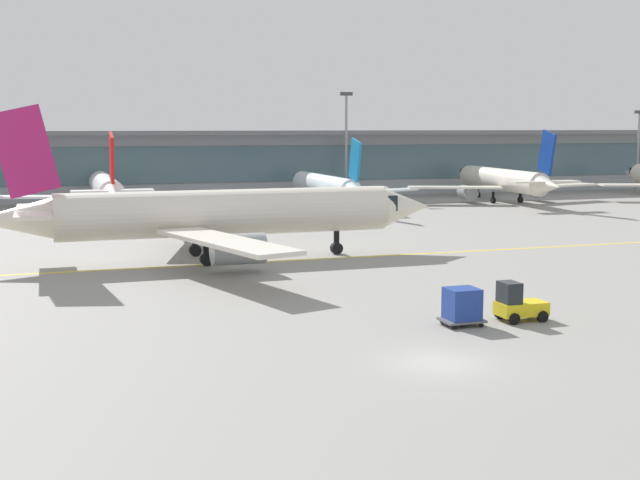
{
  "coord_description": "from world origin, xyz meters",
  "views": [
    {
      "loc": [
        -15.45,
        -31.97,
        10.11
      ],
      "look_at": [
        0.35,
        18.13,
        3.0
      ],
      "focal_mm": 47.06,
      "sensor_mm": 36.0,
      "label": 1
    }
  ],
  "objects_px": {
    "apron_light_mast_2": "(346,141)",
    "gate_airplane_4": "(503,180)",
    "gate_airplane_3": "(325,186)",
    "cargo_dolly_lead": "(462,305)",
    "taxiing_regional_jet": "(221,214)",
    "baggage_tug": "(518,304)",
    "gate_airplane_2": "(106,188)",
    "apron_light_mast_3": "(638,147)"
  },
  "relations": [
    {
      "from": "gate_airplane_4",
      "to": "cargo_dolly_lead",
      "type": "height_order",
      "value": "gate_airplane_4"
    },
    {
      "from": "gate_airplane_3",
      "to": "cargo_dolly_lead",
      "type": "xyz_separation_m",
      "value": [
        -12.86,
        -62.64,
        -1.61
      ]
    },
    {
      "from": "gate_airplane_4",
      "to": "cargo_dolly_lead",
      "type": "distance_m",
      "value": 73.19
    },
    {
      "from": "gate_airplane_4",
      "to": "taxiing_regional_jet",
      "type": "xyz_separation_m",
      "value": [
        -45.66,
        -37.64,
        0.58
      ]
    },
    {
      "from": "cargo_dolly_lead",
      "to": "apron_light_mast_2",
      "type": "height_order",
      "value": "apron_light_mast_2"
    },
    {
      "from": "cargo_dolly_lead",
      "to": "gate_airplane_3",
      "type": "bearing_deg",
      "value": 77.17
    },
    {
      "from": "gate_airplane_2",
      "to": "baggage_tug",
      "type": "relative_size",
      "value": 11.04
    },
    {
      "from": "gate_airplane_2",
      "to": "apron_light_mast_2",
      "type": "relative_size",
      "value": 1.94
    },
    {
      "from": "gate_airplane_2",
      "to": "gate_airplane_4",
      "type": "distance_m",
      "value": 51.99
    },
    {
      "from": "taxiing_regional_jet",
      "to": "gate_airplane_3",
      "type": "bearing_deg",
      "value": 60.71
    },
    {
      "from": "apron_light_mast_2",
      "to": "gate_airplane_4",
      "type": "bearing_deg",
      "value": -33.7
    },
    {
      "from": "baggage_tug",
      "to": "gate_airplane_3",
      "type": "bearing_deg",
      "value": 80.06
    },
    {
      "from": "cargo_dolly_lead",
      "to": "apron_light_mast_2",
      "type": "distance_m",
      "value": 77.57
    },
    {
      "from": "taxiing_regional_jet",
      "to": "apron_light_mast_2",
      "type": "xyz_separation_m",
      "value": [
        27.48,
        49.77,
        4.66
      ]
    },
    {
      "from": "apron_light_mast_3",
      "to": "apron_light_mast_2",
      "type": "bearing_deg",
      "value": 177.83
    },
    {
      "from": "gate_airplane_3",
      "to": "baggage_tug",
      "type": "bearing_deg",
      "value": 170.56
    },
    {
      "from": "apron_light_mast_2",
      "to": "apron_light_mast_3",
      "type": "height_order",
      "value": "apron_light_mast_2"
    },
    {
      "from": "gate_airplane_3",
      "to": "apron_light_mast_2",
      "type": "distance_m",
      "value": 14.93
    },
    {
      "from": "taxiing_regional_jet",
      "to": "apron_light_mast_3",
      "type": "bearing_deg",
      "value": 31.77
    },
    {
      "from": "taxiing_regional_jet",
      "to": "apron_light_mast_2",
      "type": "bearing_deg",
      "value": 60.36
    },
    {
      "from": "apron_light_mast_2",
      "to": "gate_airplane_3",
      "type": "bearing_deg",
      "value": -120.01
    },
    {
      "from": "gate_airplane_2",
      "to": "apron_light_mast_3",
      "type": "relative_size",
      "value": 2.3
    },
    {
      "from": "gate_airplane_4",
      "to": "apron_light_mast_2",
      "type": "relative_size",
      "value": 1.98
    },
    {
      "from": "gate_airplane_3",
      "to": "apron_light_mast_2",
      "type": "height_order",
      "value": "apron_light_mast_2"
    },
    {
      "from": "baggage_tug",
      "to": "apron_light_mast_2",
      "type": "bearing_deg",
      "value": 76.28
    },
    {
      "from": "taxiing_regional_jet",
      "to": "apron_light_mast_2",
      "type": "relative_size",
      "value": 2.36
    },
    {
      "from": "gate_airplane_4",
      "to": "baggage_tug",
      "type": "relative_size",
      "value": 11.24
    },
    {
      "from": "apron_light_mast_2",
      "to": "cargo_dolly_lead",
      "type": "bearing_deg",
      "value": -104.85
    },
    {
      "from": "gate_airplane_2",
      "to": "baggage_tug",
      "type": "xyz_separation_m",
      "value": [
        17.26,
        -63.83,
        -2.0
      ]
    },
    {
      "from": "gate_airplane_2",
      "to": "cargo_dolly_lead",
      "type": "height_order",
      "value": "gate_airplane_2"
    },
    {
      "from": "taxiing_regional_jet",
      "to": "baggage_tug",
      "type": "xyz_separation_m",
      "value": [
        10.95,
        -24.82,
        -2.62
      ]
    },
    {
      "from": "gate_airplane_2",
      "to": "gate_airplane_3",
      "type": "bearing_deg",
      "value": -93.01
    },
    {
      "from": "cargo_dolly_lead",
      "to": "apron_light_mast_3",
      "type": "height_order",
      "value": "apron_light_mast_3"
    },
    {
      "from": "gate_airplane_4",
      "to": "gate_airplane_3",
      "type": "bearing_deg",
      "value": 93.37
    },
    {
      "from": "gate_airplane_3",
      "to": "cargo_dolly_lead",
      "type": "relative_size",
      "value": 12.53
    },
    {
      "from": "apron_light_mast_3",
      "to": "cargo_dolly_lead",
      "type": "bearing_deg",
      "value": -132.86
    },
    {
      "from": "gate_airplane_4",
      "to": "taxiing_regional_jet",
      "type": "height_order",
      "value": "taxiing_regional_jet"
    },
    {
      "from": "gate_airplane_3",
      "to": "taxiing_regional_jet",
      "type": "xyz_separation_m",
      "value": [
        -20.54,
        -37.75,
        0.85
      ]
    },
    {
      "from": "baggage_tug",
      "to": "gate_airplane_4",
      "type": "bearing_deg",
      "value": 59.71
    },
    {
      "from": "apron_light_mast_2",
      "to": "apron_light_mast_3",
      "type": "xyz_separation_m",
      "value": [
        47.79,
        -1.81,
        -1.17
      ]
    },
    {
      "from": "gate_airplane_2",
      "to": "cargo_dolly_lead",
      "type": "xyz_separation_m",
      "value": [
        13.99,
        -63.9,
        -1.84
      ]
    },
    {
      "from": "gate_airplane_3",
      "to": "apron_light_mast_3",
      "type": "bearing_deg",
      "value": -80.17
    }
  ]
}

